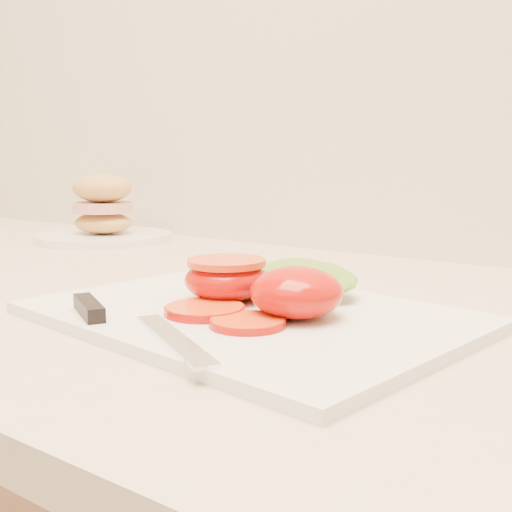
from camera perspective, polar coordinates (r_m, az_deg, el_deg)
The scene contains 8 objects.
cutting_board at distance 0.55m, azimuth -0.62°, elevation -5.31°, with size 0.36×0.26×0.01m, color white.
tomato_half_dome at distance 0.52m, azimuth 3.62°, elevation -3.23°, with size 0.08×0.08×0.04m, color #BC0100.
tomato_half_cut at distance 0.58m, azimuth -2.63°, elevation -1.94°, with size 0.08×0.08×0.04m.
tomato_slice_0 at distance 0.53m, azimuth -4.58°, elevation -4.80°, with size 0.06×0.06×0.01m, color orange.
tomato_slice_1 at distance 0.49m, azimuth -0.77°, elevation -5.93°, with size 0.06×0.06×0.01m, color orange.
lettuce_leaf_0 at distance 0.61m, azimuth 3.27°, elevation -2.17°, with size 0.14×0.09×0.03m, color #7DAB2D.
knife at distance 0.51m, azimuth -12.07°, elevation -5.49°, with size 0.21×0.08×0.01m.
sandwich_plate at distance 1.08m, azimuth -13.44°, elevation 3.37°, with size 0.22×0.22×0.11m.
Camera 1 is at (0.22, 1.18, 1.07)m, focal length 45.00 mm.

